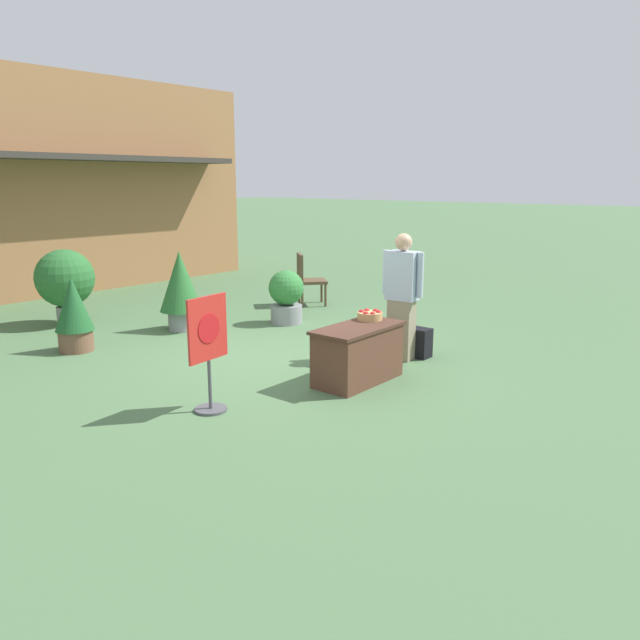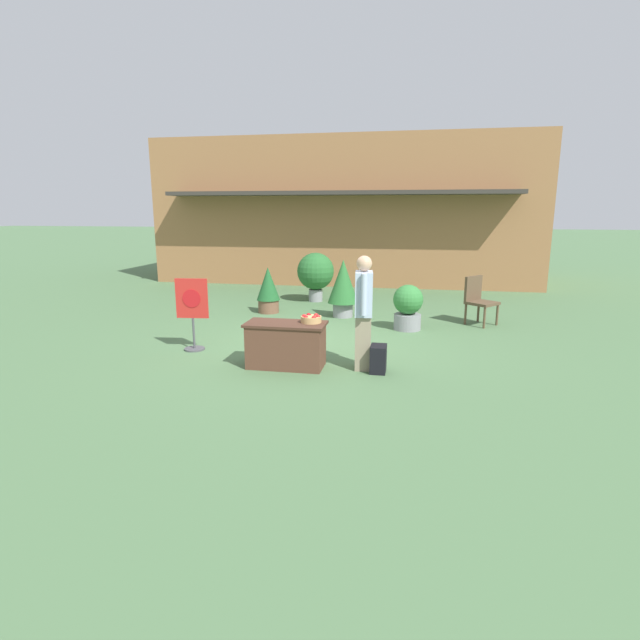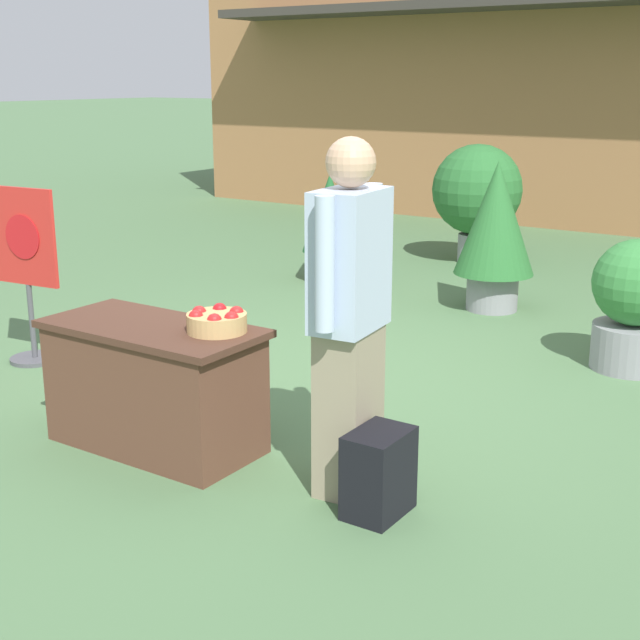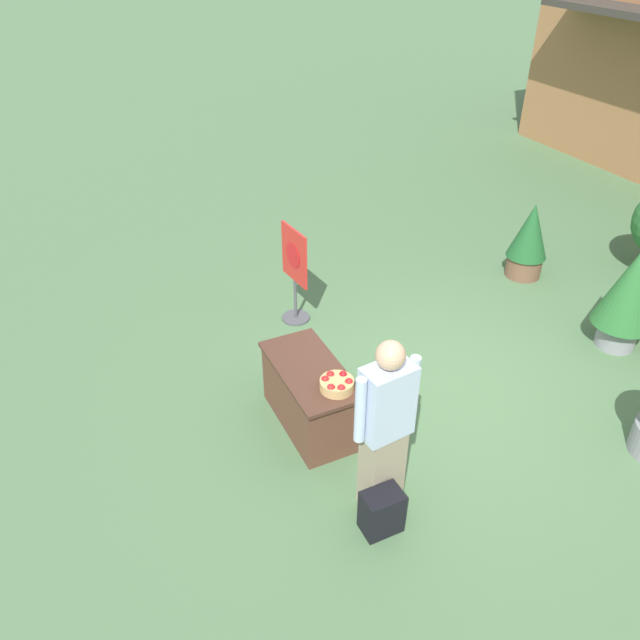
# 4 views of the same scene
# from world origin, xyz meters

# --- Properties ---
(ground_plane) EXTENTS (120.00, 120.00, 0.00)m
(ground_plane) POSITION_xyz_m (0.00, 0.00, 0.00)
(ground_plane) COLOR #4C7047
(display_table) EXTENTS (1.26, 0.61, 0.71)m
(display_table) POSITION_xyz_m (-0.06, -1.39, 0.36)
(display_table) COLOR brown
(display_table) RESTS_ON ground_plane
(apple_basket) EXTENTS (0.32, 0.32, 0.13)m
(apple_basket) POSITION_xyz_m (0.32, -1.30, 0.77)
(apple_basket) COLOR tan
(apple_basket) RESTS_ON display_table
(person_visitor) EXTENTS (0.30, 0.61, 1.77)m
(person_visitor) POSITION_xyz_m (1.14, -1.26, 0.91)
(person_visitor) COLOR gray
(person_visitor) RESTS_ON ground_plane
(backpack) EXTENTS (0.24, 0.34, 0.42)m
(backpack) POSITION_xyz_m (1.39, -1.40, 0.21)
(backpack) COLOR black
(backpack) RESTS_ON ground_plane
(poster_board) EXTENTS (0.57, 0.36, 1.28)m
(poster_board) POSITION_xyz_m (-1.92, -0.75, 0.69)
(poster_board) COLOR #4C4C51
(poster_board) RESTS_ON ground_plane
(potted_plant_far_right) EXTENTS (0.71, 0.71, 1.33)m
(potted_plant_far_right) POSITION_xyz_m (0.28, 2.53, 0.75)
(potted_plant_far_right) COLOR gray
(potted_plant_far_right) RESTS_ON ground_plane
(potted_plant_far_left) EXTENTS (0.56, 0.56, 1.10)m
(potted_plant_far_left) POSITION_xyz_m (-1.56, 2.67, 0.58)
(potted_plant_far_left) COLOR brown
(potted_plant_far_left) RESTS_ON ground_plane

